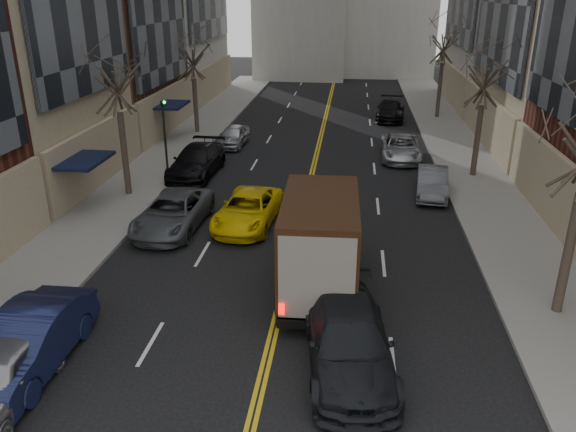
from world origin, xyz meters
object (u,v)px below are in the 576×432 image
Objects in this scene: observer_sedan at (349,341)px; pedestrian at (323,232)px; taxi at (248,210)px; ups_truck at (320,242)px.

pedestrian is at bearing 91.21° from observer_sedan.
taxi is at bearing 63.76° from pedestrian.
ups_truck reaches higher than pedestrian.
observer_sedan is 3.82× the size of pedestrian.
taxi is (-3.44, 5.29, -1.06)m from ups_truck.
taxi is 3.32× the size of pedestrian.
taxi is at bearing 108.02° from observer_sedan.
ups_truck reaches higher than taxi.
ups_truck is 4.25× the size of pedestrian.
pedestrian is at bearing 89.36° from ups_truck.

